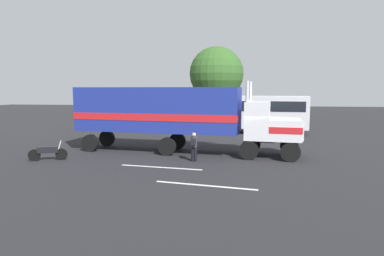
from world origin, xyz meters
name	(u,v)px	position (x,y,z in m)	size (l,w,h in m)	color
ground_plane	(260,157)	(0.00, 0.00, 0.00)	(120.00, 120.00, 0.00)	#232326
lane_stripe_near	(161,167)	(-5.31, -3.50, 0.01)	(4.40, 0.16, 0.01)	silver
lane_stripe_mid	(205,186)	(-2.72, -6.44, 0.01)	(4.40, 0.16, 0.01)	silver
semi_truck	(174,113)	(-5.39, 0.73, 2.52)	(14.36, 4.24, 4.50)	silver
person_bystander	(194,146)	(-3.79, -1.85, 0.89)	(0.34, 0.46, 1.63)	black
parked_bus	(246,110)	(-0.60, 11.00, 2.07)	(11.20, 3.65, 3.40)	silver
parked_car	(138,120)	(-11.57, 13.21, 0.81)	(4.69, 2.72, 1.57)	maroon
motorcycle	(48,152)	(-12.04, -2.66, 0.48)	(2.02, 0.80, 1.12)	black
tree_left	(216,74)	(-3.87, 20.06, 5.83)	(6.43, 6.43, 9.05)	brown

